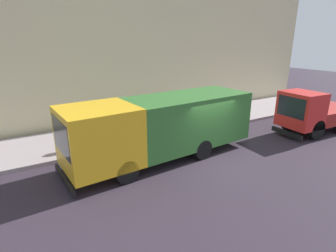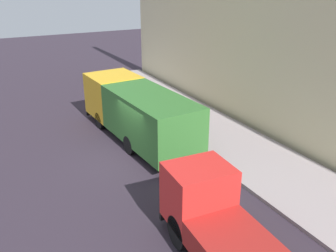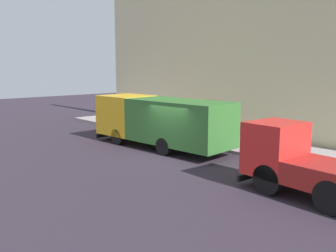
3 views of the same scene
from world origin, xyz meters
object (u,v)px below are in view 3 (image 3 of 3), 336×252
Objects in this scene: small_flatbed_truck at (305,163)px; pedestrian_walking at (163,120)px; large_utility_truck at (160,120)px; traffic_cone_orange at (160,129)px.

small_flatbed_truck reaches higher than pedestrian_walking.
pedestrian_walking is (2.54, 2.60, -0.51)m from large_utility_truck.
pedestrian_walking is at bearing 74.65° from small_flatbed_truck.
large_utility_truck is 5.19× the size of pedestrian_walking.
pedestrian_walking is 2.71× the size of traffic_cone_orange.
large_utility_truck is at bearing -130.34° from traffic_cone_orange.
pedestrian_walking is at bearing 41.86° from large_utility_truck.
large_utility_truck is at bearing 84.61° from small_flatbed_truck.
traffic_cone_orange is (2.18, 2.57, -1.08)m from large_utility_truck.
small_flatbed_truck is 8.69× the size of traffic_cone_orange.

